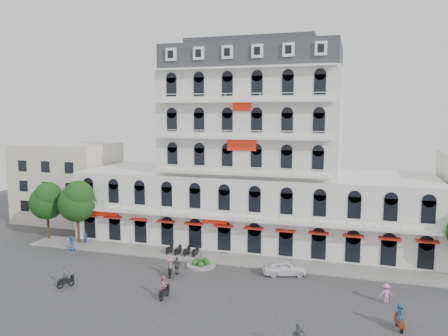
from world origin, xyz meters
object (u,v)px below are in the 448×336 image
rider_west (66,278)px  rider_southwest (164,287)px  parked_car (284,268)px  rider_center (170,267)px  rider_east (400,316)px

rider_west → rider_southwest: bearing=-55.5°
parked_car → rider_center: (-11.20, -3.78, 0.24)m
parked_car → rider_southwest: 13.03m
rider_west → rider_east: size_ratio=0.97×
rider_southwest → rider_east: bearing=-85.9°
rider_southwest → parked_car: bearing=-42.9°
parked_car → rider_center: rider_center is taller
rider_west → rider_east: rider_east is taller
rider_west → rider_southwest: size_ratio=0.99×
parked_car → rider_east: 13.64m
rider_east → rider_center: (-21.53, 5.12, -0.10)m
rider_east → rider_southwest: bearing=77.3°
rider_southwest → rider_center: rider_southwest is taller
rider_southwest → rider_east: rider_east is taller
rider_southwest → rider_center: (-1.67, 5.09, -0.09)m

